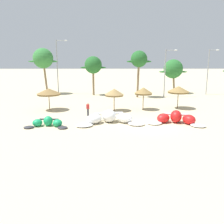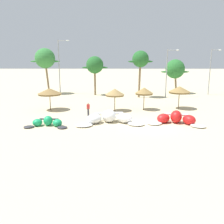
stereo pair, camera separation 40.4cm
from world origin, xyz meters
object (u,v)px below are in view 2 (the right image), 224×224
object	(u,v)px
palm_center_left	(175,69)
palm_left	(95,65)
kite_left	(109,118)
kite_far_left	(47,122)
kite_left_of_center	(176,119)
beach_umbrella_near_palms	(144,91)
lamppost_west	(60,64)
beach_umbrella_outermost	(179,90)
lamppost_west_center	(168,70)
beach_umbrella_middle	(115,92)
person_near_kites	(88,109)
beach_umbrella_near_van	(50,92)
palm_leftmost	(45,59)
lamppost_east_center	(211,69)
palm_left_of_gap	(141,60)

from	to	relation	value
palm_center_left	palm_left	bearing A→B (deg)	-171.06
palm_center_left	kite_left	bearing A→B (deg)	-118.53
kite_far_left	kite_left_of_center	distance (m)	13.53
palm_left	beach_umbrella_near_palms	bearing A→B (deg)	-60.30
kite_far_left	kite_left	world-z (taller)	kite_left
palm_center_left	lamppost_west	size ratio (longest dim) A/B	0.65
kite_far_left	beach_umbrella_near_palms	distance (m)	13.85
beach_umbrella_near_palms	beach_umbrella_outermost	world-z (taller)	beach_umbrella_outermost
beach_umbrella_near_palms	lamppost_west_center	bearing A→B (deg)	63.96
kite_left_of_center	lamppost_west	distance (m)	28.28
beach_umbrella_middle	person_near_kites	bearing A→B (deg)	-138.26
beach_umbrella_outermost	palm_left	world-z (taller)	palm_left
beach_umbrella_near_van	beach_umbrella_near_palms	bearing A→B (deg)	1.23
kite_far_left	beach_umbrella_outermost	xyz separation A→B (m)	(15.77, 9.08, 2.23)
palm_leftmost	kite_left_of_center	bearing A→B (deg)	-48.27
palm_left	lamppost_east_center	size ratio (longest dim) A/B	0.85
person_near_kites	palm_leftmost	world-z (taller)	palm_leftmost
kite_left	person_near_kites	bearing A→B (deg)	128.20
kite_left	palm_center_left	size ratio (longest dim) A/B	1.15
beach_umbrella_middle	lamppost_west_center	bearing A→B (deg)	51.60
person_near_kites	lamppost_east_center	size ratio (longest dim) A/B	0.19
person_near_kites	palm_center_left	distance (m)	24.70
palm_leftmost	beach_umbrella_near_van	bearing A→B (deg)	-73.44
beach_umbrella_near_palms	beach_umbrella_outermost	bearing A→B (deg)	8.94
palm_left_of_gap	lamppost_east_center	bearing A→B (deg)	13.07
person_near_kites	palm_leftmost	distance (m)	21.85
kite_left	beach_umbrella_middle	bearing A→B (deg)	84.57
beach_umbrella_near_palms	beach_umbrella_middle	bearing A→B (deg)	-169.32
lamppost_west	palm_leftmost	bearing A→B (deg)	178.97
person_near_kites	palm_center_left	world-z (taller)	palm_center_left
palm_center_left	beach_umbrella_outermost	bearing A→B (deg)	-100.97
beach_umbrella_middle	beach_umbrella_near_palms	bearing A→B (deg)	10.68
palm_center_left	beach_umbrella_near_palms	bearing A→B (deg)	-116.41
beach_umbrella_near_palms	lamppost_west	xyz separation A→B (m)	(-14.32, 14.87, 3.12)
beach_umbrella_near_palms	person_near_kites	bearing A→B (deg)	-153.19
palm_left	lamppost_west	world-z (taller)	lamppost_west
lamppost_west_center	lamppost_east_center	bearing A→B (deg)	17.65
kite_far_left	palm_center_left	bearing A→B (deg)	52.12
lamppost_west	beach_umbrella_outermost	bearing A→B (deg)	-36.28
beach_umbrella_near_van	lamppost_east_center	size ratio (longest dim) A/B	0.37
kite_left	palm_leftmost	distance (m)	25.98
beach_umbrella_near_palms	palm_left_of_gap	world-z (taller)	palm_left_of_gap
beach_umbrella_near_van	palm_left_of_gap	bearing A→B (deg)	39.64
beach_umbrella_middle	kite_left	bearing A→B (deg)	-95.43
lamppost_west	lamppost_east_center	bearing A→B (deg)	-2.36
kite_far_left	lamppost_east_center	size ratio (longest dim) A/B	0.56
palm_center_left	lamppost_west	world-z (taller)	lamppost_west
kite_left	palm_center_left	world-z (taller)	palm_center_left
beach_umbrella_outermost	person_near_kites	distance (m)	12.93
palm_leftmost	lamppost_west_center	bearing A→B (deg)	-9.94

